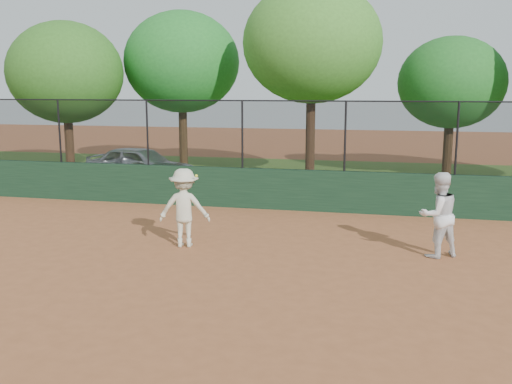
% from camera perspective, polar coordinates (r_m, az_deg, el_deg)
% --- Properties ---
extents(ground, '(80.00, 80.00, 0.00)m').
position_cam_1_polar(ground, '(11.45, -6.47, -7.69)').
color(ground, '#9F5A33').
rests_on(ground, ground).
extents(back_wall, '(26.00, 0.20, 1.20)m').
position_cam_1_polar(back_wall, '(16.91, 0.28, 0.35)').
color(back_wall, '#183620').
rests_on(back_wall, ground).
extents(grass_strip, '(36.00, 12.00, 0.01)m').
position_cam_1_polar(grass_strip, '(22.82, 3.64, 1.41)').
color(grass_strip, '#315219').
rests_on(grass_strip, ground).
extents(parked_car, '(4.37, 2.28, 1.42)m').
position_cam_1_polar(parked_car, '(21.73, -11.48, 2.66)').
color(parked_car, '#ABB1B5').
rests_on(parked_car, ground).
extents(player_second, '(1.11, 1.04, 1.81)m').
position_cam_1_polar(player_second, '(12.59, 17.77, -2.19)').
color(player_second, white).
rests_on(player_second, ground).
extents(player_main, '(1.25, 0.87, 1.77)m').
position_cam_1_polar(player_main, '(12.89, -7.18, -1.58)').
color(player_main, beige).
rests_on(player_main, ground).
extents(fence_assembly, '(26.00, 0.06, 2.00)m').
position_cam_1_polar(fence_assembly, '(16.72, 0.19, 5.89)').
color(fence_assembly, black).
rests_on(fence_assembly, back_wall).
extents(tree_0, '(4.68, 4.26, 6.18)m').
position_cam_1_polar(tree_0, '(24.51, -18.53, 11.24)').
color(tree_0, '#4D301B').
rests_on(tree_0, ground).
extents(tree_1, '(4.96, 4.51, 6.78)m').
position_cam_1_polar(tree_1, '(25.09, -7.46, 12.73)').
color(tree_1, '#452D17').
rests_on(tree_1, ground).
extents(tree_2, '(5.21, 4.74, 7.46)m').
position_cam_1_polar(tree_2, '(22.09, 5.61, 14.59)').
color(tree_2, '#412817').
rests_on(tree_2, ground).
extents(tree_3, '(4.06, 3.70, 5.51)m').
position_cam_1_polar(tree_3, '(23.50, 18.97, 10.28)').
color(tree_3, '#372312').
rests_on(tree_3, ground).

